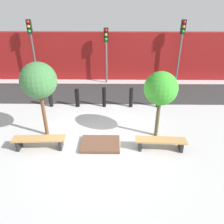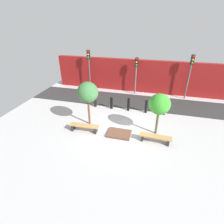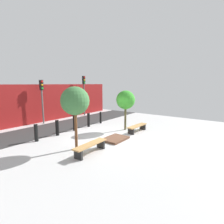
{
  "view_description": "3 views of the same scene",
  "coord_description": "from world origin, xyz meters",
  "px_view_note": "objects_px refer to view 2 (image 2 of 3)",
  "views": [
    {
      "loc": [
        0.54,
        -7.23,
        5.05
      ],
      "look_at": [
        0.45,
        -0.28,
        1.38
      ],
      "focal_mm": 35.0,
      "sensor_mm": 36.0,
      "label": 1
    },
    {
      "loc": [
        1.87,
        -9.3,
        6.52
      ],
      "look_at": [
        -0.58,
        0.07,
        1.28
      ],
      "focal_mm": 28.0,
      "sensor_mm": 36.0,
      "label": 2
    },
    {
      "loc": [
        -7.78,
        -5.88,
        3.14
      ],
      "look_at": [
        -0.19,
        -0.33,
        1.61
      ],
      "focal_mm": 28.0,
      "sensor_mm": 36.0,
      "label": 3
    }
  ],
  "objects_px": {
    "planter_bed": "(119,134)",
    "bollard_far_right": "(165,109)",
    "bollard_center": "(128,105)",
    "traffic_light_mid_west": "(136,69)",
    "bench_left": "(84,127)",
    "bollard_right": "(146,107)",
    "traffic_light_west": "(89,63)",
    "bollard_left": "(111,103)",
    "traffic_light_mid_east": "(190,69)",
    "bollard_far_left": "(95,101)",
    "bench_right": "(155,138)",
    "tree_behind_right_bench": "(160,105)",
    "tree_behind_left_bench": "(88,93)"
  },
  "relations": [
    {
      "from": "bollard_left",
      "to": "traffic_light_mid_east",
      "type": "relative_size",
      "value": 0.24
    },
    {
      "from": "bollard_far_left",
      "to": "traffic_light_mid_west",
      "type": "bearing_deg",
      "value": 52.6
    },
    {
      "from": "bollard_center",
      "to": "traffic_light_west",
      "type": "bearing_deg",
      "value": 141.76
    },
    {
      "from": "tree_behind_right_bench",
      "to": "bollard_right",
      "type": "relative_size",
      "value": 2.65
    },
    {
      "from": "bollard_center",
      "to": "traffic_light_mid_west",
      "type": "relative_size",
      "value": 0.3
    },
    {
      "from": "bollard_center",
      "to": "bollard_right",
      "type": "height_order",
      "value": "bollard_center"
    },
    {
      "from": "tree_behind_left_bench",
      "to": "tree_behind_right_bench",
      "type": "height_order",
      "value": "tree_behind_left_bench"
    },
    {
      "from": "bench_right",
      "to": "tree_behind_left_bench",
      "type": "height_order",
      "value": "tree_behind_left_bench"
    },
    {
      "from": "bollard_left",
      "to": "bollard_center",
      "type": "relative_size",
      "value": 0.91
    },
    {
      "from": "bench_left",
      "to": "bollard_far_left",
      "type": "relative_size",
      "value": 2.03
    },
    {
      "from": "bench_left",
      "to": "planter_bed",
      "type": "xyz_separation_m",
      "value": [
        2.24,
        0.2,
        -0.28
      ]
    },
    {
      "from": "bollard_far_right",
      "to": "traffic_light_mid_east",
      "type": "height_order",
      "value": "traffic_light_mid_east"
    },
    {
      "from": "traffic_light_west",
      "to": "traffic_light_mid_west",
      "type": "distance_m",
      "value": 4.58
    },
    {
      "from": "bench_left",
      "to": "planter_bed",
      "type": "height_order",
      "value": "bench_left"
    },
    {
      "from": "bench_right",
      "to": "traffic_light_west",
      "type": "relative_size",
      "value": 0.48
    },
    {
      "from": "traffic_light_mid_east",
      "to": "bollard_far_right",
      "type": "bearing_deg",
      "value": -116.76
    },
    {
      "from": "bench_right",
      "to": "traffic_light_mid_west",
      "type": "height_order",
      "value": "traffic_light_mid_west"
    },
    {
      "from": "tree_behind_left_bench",
      "to": "bollard_left",
      "type": "xyz_separation_m",
      "value": [
        0.87,
        2.65,
        -1.86
      ]
    },
    {
      "from": "bollard_left",
      "to": "traffic_light_mid_west",
      "type": "bearing_deg",
      "value": 69.08
    },
    {
      "from": "bench_right",
      "to": "traffic_light_mid_east",
      "type": "xyz_separation_m",
      "value": [
        2.33,
        7.18,
        2.36
      ]
    },
    {
      "from": "bollard_far_left",
      "to": "traffic_light_mid_west",
      "type": "height_order",
      "value": "traffic_light_mid_west"
    },
    {
      "from": "bollard_left",
      "to": "bollard_center",
      "type": "height_order",
      "value": "bollard_center"
    },
    {
      "from": "bollard_right",
      "to": "traffic_light_mid_east",
      "type": "relative_size",
      "value": 0.26
    },
    {
      "from": "bollard_far_left",
      "to": "traffic_light_mid_east",
      "type": "bearing_deg",
      "value": 26.19
    },
    {
      "from": "tree_behind_right_bench",
      "to": "bollard_right",
      "type": "xyz_separation_m",
      "value": [
        -0.87,
        2.65,
        -1.53
      ]
    },
    {
      "from": "bench_left",
      "to": "traffic_light_mid_west",
      "type": "distance_m",
      "value": 7.79
    },
    {
      "from": "bench_left",
      "to": "traffic_light_mid_east",
      "type": "distance_m",
      "value": 10.17
    },
    {
      "from": "bollard_far_left",
      "to": "bollard_left",
      "type": "height_order",
      "value": "bollard_far_left"
    },
    {
      "from": "traffic_light_west",
      "to": "bollard_left",
      "type": "bearing_deg",
      "value": -48.44
    },
    {
      "from": "bench_right",
      "to": "traffic_light_mid_east",
      "type": "height_order",
      "value": "traffic_light_mid_east"
    },
    {
      "from": "tree_behind_right_bench",
      "to": "bollard_center",
      "type": "height_order",
      "value": "tree_behind_right_bench"
    },
    {
      "from": "planter_bed",
      "to": "bollard_center",
      "type": "xyz_separation_m",
      "value": [
        0.0,
        3.37,
        0.46
      ]
    },
    {
      "from": "planter_bed",
      "to": "bollard_right",
      "type": "height_order",
      "value": "bollard_right"
    },
    {
      "from": "bollard_far_right",
      "to": "traffic_light_mid_west",
      "type": "xyz_separation_m",
      "value": [
        -2.76,
        3.6,
        1.92
      ]
    },
    {
      "from": "planter_bed",
      "to": "bollard_far_right",
      "type": "relative_size",
      "value": 1.6
    },
    {
      "from": "bollard_right",
      "to": "bollard_far_right",
      "type": "distance_m",
      "value": 1.38
    },
    {
      "from": "bollard_far_left",
      "to": "bollard_right",
      "type": "bearing_deg",
      "value": 0.0
    },
    {
      "from": "bench_left",
      "to": "bench_right",
      "type": "distance_m",
      "value": 4.49
    },
    {
      "from": "bollard_center",
      "to": "bench_left",
      "type": "bearing_deg",
      "value": -122.14
    },
    {
      "from": "planter_bed",
      "to": "bollard_far_left",
      "type": "bearing_deg",
      "value": 129.28
    },
    {
      "from": "bollard_left",
      "to": "bollard_far_right",
      "type": "xyz_separation_m",
      "value": [
        4.13,
        0.0,
        -0.01
      ]
    },
    {
      "from": "traffic_light_west",
      "to": "traffic_light_mid_east",
      "type": "relative_size",
      "value": 1.0
    },
    {
      "from": "bench_right",
      "to": "traffic_light_mid_east",
      "type": "relative_size",
      "value": 0.48
    },
    {
      "from": "bollard_center",
      "to": "bollard_right",
      "type": "relative_size",
      "value": 1.02
    },
    {
      "from": "bollard_center",
      "to": "traffic_light_mid_east",
      "type": "distance_m",
      "value": 6.21
    },
    {
      "from": "traffic_light_mid_west",
      "to": "bollard_far_left",
      "type": "bearing_deg",
      "value": -127.4
    },
    {
      "from": "planter_bed",
      "to": "bollard_right",
      "type": "bearing_deg",
      "value": 67.76
    },
    {
      "from": "traffic_light_mid_east",
      "to": "tree_behind_left_bench",
      "type": "bearing_deg",
      "value": -137.49
    },
    {
      "from": "bollard_center",
      "to": "traffic_light_west",
      "type": "xyz_separation_m",
      "value": [
        -4.57,
        3.61,
        2.16
      ]
    },
    {
      "from": "tree_behind_right_bench",
      "to": "bench_right",
      "type": "bearing_deg",
      "value": -90.0
    }
  ]
}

